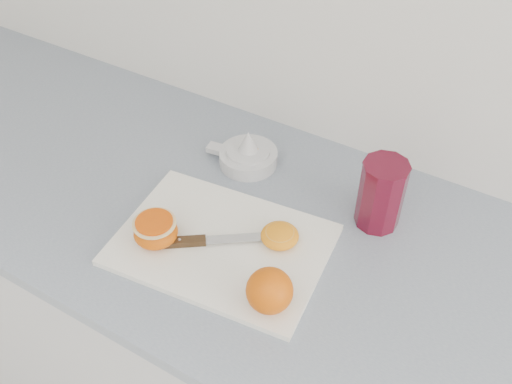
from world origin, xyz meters
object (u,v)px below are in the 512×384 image
(counter, at_px, (298,372))
(cutting_board, at_px, (222,245))
(red_tumbler, at_px, (381,196))
(citrus_juicer, at_px, (248,155))
(half_orange, at_px, (156,231))

(counter, relative_size, cutting_board, 6.52)
(counter, relative_size, red_tumbler, 17.44)
(citrus_juicer, bearing_deg, counter, -32.96)
(citrus_juicer, height_order, red_tumbler, red_tumbler)
(half_orange, xyz_separation_m, citrus_juicer, (0.02, 0.28, -0.01))
(half_orange, bearing_deg, cutting_board, 27.95)
(cutting_board, height_order, half_orange, half_orange)
(cutting_board, bearing_deg, half_orange, -152.05)
(counter, distance_m, cutting_board, 0.48)
(red_tumbler, bearing_deg, counter, -123.09)
(counter, height_order, half_orange, half_orange)
(cutting_board, distance_m, half_orange, 0.12)
(cutting_board, bearing_deg, counter, 31.28)
(counter, bearing_deg, cutting_board, -148.72)
(counter, xyz_separation_m, citrus_juicer, (-0.22, 0.14, 0.47))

